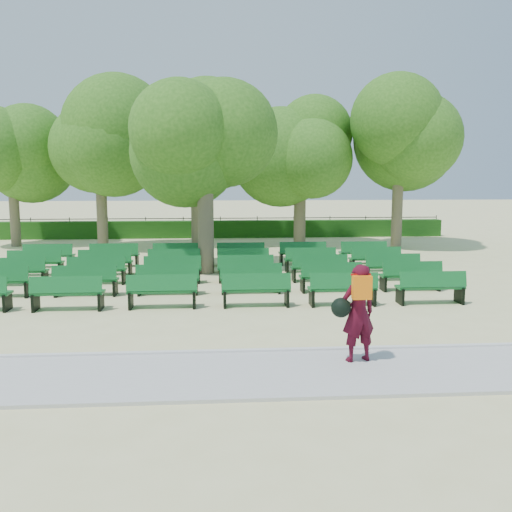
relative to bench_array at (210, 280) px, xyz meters
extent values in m
plane|color=beige|center=(-0.48, -1.00, -0.09)|extent=(120.00, 120.00, 0.00)
cube|color=#B8B8B3|center=(-0.48, -8.40, -0.06)|extent=(30.00, 2.20, 0.06)
cube|color=silver|center=(-0.48, -7.25, -0.04)|extent=(30.00, 0.12, 0.10)
cube|color=#1C4D14|center=(-0.48, 13.00, 0.36)|extent=(26.00, 0.70, 0.90)
cube|color=#116126|center=(0.00, 0.01, 0.34)|extent=(1.74, 0.50, 0.06)
cube|color=#116126|center=(0.00, -0.19, 0.58)|extent=(1.73, 0.15, 0.41)
cylinder|color=brown|center=(-0.13, 1.74, 1.44)|extent=(0.54, 0.54, 3.06)
ellipsoid|color=#39701E|center=(-0.13, 1.74, 4.17)|extent=(4.36, 4.36, 3.93)
imported|color=#420918|center=(2.62, -7.92, 0.83)|extent=(0.71, 0.56, 1.72)
cube|color=orange|center=(2.62, -8.12, 1.32)|extent=(0.32, 0.16, 0.40)
sphere|color=black|center=(2.30, -7.98, 0.94)|extent=(0.34, 0.34, 0.34)
camera|label=1|loc=(0.12, -17.42, 3.20)|focal=40.00mm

